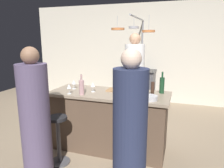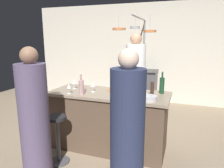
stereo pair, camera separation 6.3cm
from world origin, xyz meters
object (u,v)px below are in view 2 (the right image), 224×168
(guest_right, at_px, (127,137))
(cutting_board, at_px, (118,90))
(bar_stool_right, at_px, (131,150))
(wine_glass_near_left_guest, at_px, (74,82))
(mixing_bowl_steel, at_px, (149,98))
(chef, at_px, (135,84))
(wine_bottle_rose, at_px, (81,87))
(wine_bottle_red, at_px, (135,92))
(wine_glass_near_right_guest, at_px, (93,85))
(pepper_mill, at_px, (152,89))
(mixing_bowl_wooden, at_px, (132,92))
(wine_bottle_green, at_px, (162,85))
(wine_glass_by_chef, at_px, (69,87))
(potted_plant, at_px, (45,103))
(bar_stool_left, at_px, (58,137))
(stove_range, at_px, (141,87))
(guest_left, at_px, (35,122))

(guest_right, distance_m, cutting_board, 1.26)
(cutting_board, bearing_deg, bar_stool_right, -61.46)
(wine_glass_near_left_guest, distance_m, mixing_bowl_steel, 1.27)
(chef, xyz_separation_m, wine_bottle_rose, (-0.49, -1.29, 0.18))
(wine_bottle_red, bearing_deg, wine_glass_near_right_guest, 162.55)
(wine_bottle_red, relative_size, wine_glass_near_right_guest, 1.99)
(chef, distance_m, pepper_mill, 1.19)
(guest_right, height_order, mixing_bowl_wooden, guest_right)
(wine_bottle_red, height_order, mixing_bowl_wooden, wine_bottle_red)
(guest_right, bearing_deg, mixing_bowl_wooden, 101.75)
(wine_bottle_green, xyz_separation_m, wine_glass_by_chef, (-1.28, -0.47, -0.02))
(potted_plant, height_order, wine_glass_near_right_guest, wine_glass_near_right_guest)
(chef, bearing_deg, bar_stool_right, -78.05)
(wine_bottle_green, bearing_deg, bar_stool_left, -146.63)
(wine_glass_near_left_guest, bearing_deg, wine_glass_near_right_guest, -11.62)
(bar_stool_right, height_order, wine_glass_near_right_guest, wine_glass_near_right_guest)
(stove_range, distance_m, chef, 1.46)
(wine_bottle_red, bearing_deg, potted_plant, 154.60)
(pepper_mill, bearing_deg, potted_plant, 161.03)
(potted_plant, xyz_separation_m, cutting_board, (1.91, -0.68, 0.61))
(pepper_mill, bearing_deg, wine_glass_near_left_guest, 177.13)
(chef, xyz_separation_m, mixing_bowl_steel, (0.48, -1.25, 0.10))
(chef, relative_size, wine_glass_near_left_guest, 12.31)
(chef, xyz_separation_m, bar_stool_right, (0.35, -1.67, -0.46))
(cutting_board, relative_size, wine_glass_near_left_guest, 2.19)
(chef, xyz_separation_m, potted_plant, (-1.97, -0.22, -0.54))
(wine_bottle_rose, relative_size, wine_glass_near_left_guest, 2.03)
(cutting_board, distance_m, mixing_bowl_wooden, 0.29)
(bar_stool_left, relative_size, wine_glass_by_chef, 4.66)
(guest_left, relative_size, wine_glass_by_chef, 11.05)
(wine_bottle_green, bearing_deg, bar_stool_right, -106.35)
(guest_right, xyz_separation_m, wine_glass_near_left_guest, (-1.18, 1.05, 0.26))
(wine_bottle_red, height_order, wine_glass_near_left_guest, wine_bottle_red)
(bar_stool_right, xyz_separation_m, wine_bottle_red, (-0.04, 0.36, 0.63))
(wine_bottle_rose, bearing_deg, bar_stool_right, -24.24)
(pepper_mill, bearing_deg, wine_bottle_red, -128.00)
(wine_glass_near_right_guest, relative_size, mixing_bowl_steel, 0.70)
(wine_glass_by_chef, bearing_deg, wine_bottle_rose, 2.77)
(bar_stool_right, bearing_deg, chef, 101.95)
(guest_right, xyz_separation_m, wine_bottle_green, (0.19, 1.22, 0.28))
(chef, distance_m, cutting_board, 0.91)
(wine_bottle_red, bearing_deg, bar_stool_right, -83.09)
(potted_plant, bearing_deg, pepper_mill, -18.97)
(stove_range, xyz_separation_m, cutting_board, (0.09, -2.30, 0.46))
(cutting_board, bearing_deg, potted_plant, 160.46)
(bar_stool_left, height_order, wine_bottle_rose, wine_bottle_rose)
(chef, height_order, cutting_board, chef)
(bar_stool_right, distance_m, wine_bottle_rose, 1.12)
(wine_glass_near_left_guest, height_order, wine_glass_by_chef, same)
(bar_stool_left, bearing_deg, wine_bottle_rose, 64.41)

